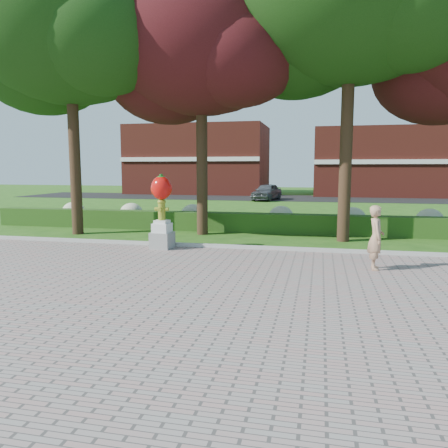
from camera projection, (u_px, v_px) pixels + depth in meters
name	position (u px, v px, depth m)	size (l,w,h in m)	color
ground	(216.00, 270.00, 11.50)	(100.00, 100.00, 0.00)	#235214
walkway	(162.00, 321.00, 7.63)	(40.00, 14.00, 0.04)	gray
curb	(237.00, 247.00, 14.40)	(40.00, 0.18, 0.15)	#ADADA5
lawn_hedge	(255.00, 223.00, 18.23)	(24.00, 0.70, 0.80)	#1D3F12
hydrangea_row	(271.00, 217.00, 19.06)	(20.10, 1.10, 0.99)	beige
street	(290.00, 198.00, 38.61)	(50.00, 8.00, 0.02)	black
building_left	(199.00, 160.00, 46.12)	(14.00, 8.00, 7.00)	maroon
building_right	(378.00, 162.00, 42.30)	(12.00, 8.00, 6.40)	maroon
tree_far_left	(68.00, 31.00, 16.93)	(9.00, 7.68, 11.66)	black
tree_mid_left	(199.00, 48.00, 16.91)	(8.25, 7.04, 10.69)	black
hydrant_sculpture	(162.00, 209.00, 14.27)	(0.71, 0.71, 2.44)	gray
woman	(376.00, 238.00, 11.34)	(0.61, 0.40, 1.69)	tan
parked_car	(267.00, 192.00, 35.98)	(1.63, 4.04, 1.38)	#45494E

